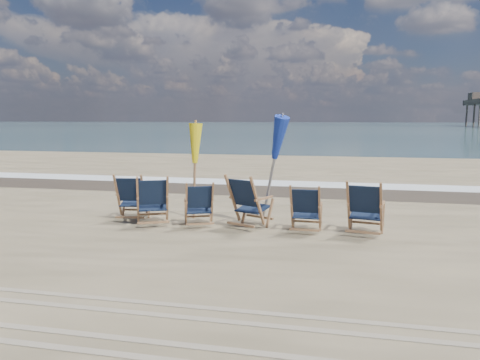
{
  "coord_description": "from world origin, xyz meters",
  "views": [
    {
      "loc": [
        2.08,
        -7.11,
        2.16
      ],
      "look_at": [
        0.0,
        2.2,
        0.9
      ],
      "focal_mm": 35.0,
      "sensor_mm": 36.0,
      "label": 1
    }
  ],
  "objects_px": {
    "beach_chair_2": "(212,204)",
    "umbrella_blue": "(271,139)",
    "beach_chair_3": "(257,203)",
    "beach_chair_1": "(167,200)",
    "beach_chair_4": "(319,210)",
    "umbrella_yellow": "(194,148)",
    "beach_chair_5": "(381,210)",
    "beach_chair_0": "(144,197)"
  },
  "relations": [
    {
      "from": "beach_chair_2",
      "to": "beach_chair_0",
      "type": "bearing_deg",
      "value": -29.58
    },
    {
      "from": "beach_chair_0",
      "to": "umbrella_yellow",
      "type": "distance_m",
      "value": 1.48
    },
    {
      "from": "beach_chair_0",
      "to": "beach_chair_1",
      "type": "height_order",
      "value": "beach_chair_1"
    },
    {
      "from": "beach_chair_5",
      "to": "umbrella_yellow",
      "type": "xyz_separation_m",
      "value": [
        -3.82,
        0.91,
        1.0
      ]
    },
    {
      "from": "beach_chair_3",
      "to": "beach_chair_2",
      "type": "bearing_deg",
      "value": 14.67
    },
    {
      "from": "beach_chair_5",
      "to": "umbrella_yellow",
      "type": "height_order",
      "value": "umbrella_yellow"
    },
    {
      "from": "beach_chair_2",
      "to": "beach_chair_4",
      "type": "xyz_separation_m",
      "value": [
        2.12,
        -0.16,
        0.01
      ]
    },
    {
      "from": "beach_chair_0",
      "to": "beach_chair_1",
      "type": "bearing_deg",
      "value": 146.19
    },
    {
      "from": "beach_chair_0",
      "to": "beach_chair_3",
      "type": "xyz_separation_m",
      "value": [
        2.49,
        -0.36,
        0.03
      ]
    },
    {
      "from": "beach_chair_4",
      "to": "umbrella_yellow",
      "type": "relative_size",
      "value": 0.46
    },
    {
      "from": "beach_chair_1",
      "to": "beach_chair_5",
      "type": "xyz_separation_m",
      "value": [
        4.13,
        -0.09,
        0.0
      ]
    },
    {
      "from": "beach_chair_0",
      "to": "umbrella_blue",
      "type": "distance_m",
      "value": 2.95
    },
    {
      "from": "beach_chair_3",
      "to": "umbrella_blue",
      "type": "bearing_deg",
      "value": -85.85
    },
    {
      "from": "beach_chair_0",
      "to": "beach_chair_1",
      "type": "xyz_separation_m",
      "value": [
        0.63,
        -0.29,
        0.01
      ]
    },
    {
      "from": "beach_chair_4",
      "to": "umbrella_yellow",
      "type": "distance_m",
      "value": 3.05
    },
    {
      "from": "beach_chair_0",
      "to": "beach_chair_4",
      "type": "distance_m",
      "value": 3.68
    },
    {
      "from": "beach_chair_4",
      "to": "umbrella_yellow",
      "type": "height_order",
      "value": "umbrella_yellow"
    },
    {
      "from": "beach_chair_3",
      "to": "beach_chair_5",
      "type": "bearing_deg",
      "value": -156.12
    },
    {
      "from": "beach_chair_2",
      "to": "beach_chair_4",
      "type": "bearing_deg",
      "value": 153.36
    },
    {
      "from": "beach_chair_3",
      "to": "beach_chair_5",
      "type": "xyz_separation_m",
      "value": [
        2.28,
        -0.02,
        -0.02
      ]
    },
    {
      "from": "beach_chair_3",
      "to": "beach_chair_1",
      "type": "bearing_deg",
      "value": 22.34
    },
    {
      "from": "beach_chair_2",
      "to": "umbrella_blue",
      "type": "bearing_deg",
      "value": 174.19
    },
    {
      "from": "beach_chair_1",
      "to": "beach_chair_4",
      "type": "height_order",
      "value": "beach_chair_1"
    },
    {
      "from": "umbrella_blue",
      "to": "beach_chair_2",
      "type": "bearing_deg",
      "value": -163.43
    },
    {
      "from": "beach_chair_2",
      "to": "umbrella_yellow",
      "type": "xyz_separation_m",
      "value": [
        -0.6,
        0.73,
        1.06
      ]
    },
    {
      "from": "beach_chair_3",
      "to": "beach_chair_0",
      "type": "bearing_deg",
      "value": 16.22
    },
    {
      "from": "beach_chair_1",
      "to": "beach_chair_2",
      "type": "bearing_deg",
      "value": 161.36
    },
    {
      "from": "beach_chair_5",
      "to": "beach_chair_1",
      "type": "bearing_deg",
      "value": 9.09
    },
    {
      "from": "beach_chair_2",
      "to": "umbrella_yellow",
      "type": "distance_m",
      "value": 1.42
    },
    {
      "from": "beach_chair_0",
      "to": "beach_chair_5",
      "type": "relative_size",
      "value": 0.97
    },
    {
      "from": "beach_chair_2",
      "to": "beach_chair_5",
      "type": "height_order",
      "value": "beach_chair_5"
    },
    {
      "from": "beach_chair_2",
      "to": "beach_chair_3",
      "type": "height_order",
      "value": "beach_chair_3"
    },
    {
      "from": "umbrella_yellow",
      "to": "beach_chair_1",
      "type": "bearing_deg",
      "value": -110.56
    },
    {
      "from": "beach_chair_5",
      "to": "umbrella_yellow",
      "type": "distance_m",
      "value": 4.05
    },
    {
      "from": "beach_chair_0",
      "to": "beach_chair_2",
      "type": "xyz_separation_m",
      "value": [
        1.55,
        -0.2,
        -0.05
      ]
    },
    {
      "from": "beach_chair_2",
      "to": "umbrella_yellow",
      "type": "bearing_deg",
      "value": -72.86
    },
    {
      "from": "beach_chair_1",
      "to": "beach_chair_3",
      "type": "distance_m",
      "value": 1.86
    },
    {
      "from": "beach_chair_0",
      "to": "beach_chair_2",
      "type": "height_order",
      "value": "beach_chair_0"
    },
    {
      "from": "umbrella_yellow",
      "to": "beach_chair_4",
      "type": "bearing_deg",
      "value": -18.1
    },
    {
      "from": "beach_chair_1",
      "to": "beach_chair_2",
      "type": "distance_m",
      "value": 0.92
    },
    {
      "from": "beach_chair_3",
      "to": "umbrella_yellow",
      "type": "height_order",
      "value": "umbrella_yellow"
    },
    {
      "from": "beach_chair_2",
      "to": "umbrella_blue",
      "type": "xyz_separation_m",
      "value": [
        1.13,
        0.34,
        1.3
      ]
    }
  ]
}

